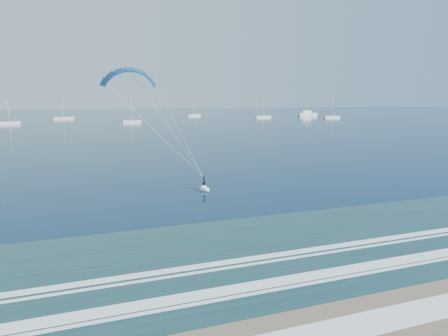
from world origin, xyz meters
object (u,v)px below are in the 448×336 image
object	(u,v)px
motor_yacht	(307,114)
sailboat_1	(9,123)
sailboat_4	(194,115)
sailboat_2	(64,118)
sailboat_5	(263,117)
sailboat_3	(132,122)
kitesurfer_rig	(170,129)
sailboat_6	(332,117)

from	to	relation	value
motor_yacht	sailboat_1	xyz separation A→B (m)	(-175.85, -31.11, -0.78)
motor_yacht	sailboat_4	xyz separation A→B (m)	(-73.39, 21.78, -0.78)
sailboat_2	sailboat_5	xyz separation A→B (m)	(114.58, -24.51, -0.00)
sailboat_5	sailboat_3	bearing A→B (deg)	-162.81
sailboat_5	kitesurfer_rig	bearing A→B (deg)	-118.66
sailboat_4	sailboat_5	bearing A→B (deg)	-46.32
motor_yacht	sailboat_2	world-z (taller)	sailboat_2
sailboat_2	sailboat_6	size ratio (longest dim) A/B	0.97
sailboat_1	sailboat_3	distance (m)	54.50
motor_yacht	sailboat_3	world-z (taller)	sailboat_3
sailboat_1	sailboat_5	size ratio (longest dim) A/B	0.85
kitesurfer_rig	sailboat_4	world-z (taller)	kitesurfer_rig
sailboat_4	sailboat_6	size ratio (longest dim) A/B	0.79
sailboat_2	sailboat_5	size ratio (longest dim) A/B	1.02
kitesurfer_rig	sailboat_6	bearing A→B (deg)	50.03
sailboat_1	sailboat_5	distance (m)	137.51
sailboat_6	sailboat_4	bearing A→B (deg)	144.93
sailboat_4	sailboat_6	bearing A→B (deg)	-35.07
sailboat_5	sailboat_6	xyz separation A→B (m)	(38.73, -15.47, 0.00)
sailboat_2	sailboat_5	distance (m)	117.17
motor_yacht	sailboat_2	bearing A→B (deg)	176.01
sailboat_3	sailboat_6	xyz separation A→B (m)	(121.27, 10.07, 0.01)
kitesurfer_rig	sailboat_6	size ratio (longest dim) A/B	1.13
kitesurfer_rig	sailboat_5	xyz separation A→B (m)	(96.94, 177.33, -7.45)
sailboat_2	sailboat_4	distance (m)	81.37
kitesurfer_rig	motor_yacht	world-z (taller)	kitesurfer_rig
motor_yacht	sailboat_6	distance (m)	29.27
motor_yacht	sailboat_3	xyz separation A→B (m)	(-121.98, -39.32, -0.78)
sailboat_3	sailboat_4	xyz separation A→B (m)	(48.58, 61.09, -0.01)
sailboat_6	sailboat_2	bearing A→B (deg)	165.38
kitesurfer_rig	sailboat_3	bearing A→B (deg)	84.58
motor_yacht	sailboat_6	xyz separation A→B (m)	(-0.70, -29.25, -0.77)
kitesurfer_rig	sailboat_3	size ratio (longest dim) A/B	1.36
motor_yacht	sailboat_6	bearing A→B (deg)	-91.38
sailboat_1	sailboat_5	xyz separation A→B (m)	(136.41, 17.33, 0.01)
kitesurfer_rig	sailboat_2	xyz separation A→B (m)	(-17.64, 201.84, -7.45)
sailboat_3	sailboat_4	world-z (taller)	sailboat_3
sailboat_2	sailboat_4	bearing A→B (deg)	7.80
motor_yacht	sailboat_1	bearing A→B (deg)	-169.97
kitesurfer_rig	motor_yacht	xyz separation A→B (m)	(136.37, 191.10, -6.68)
sailboat_1	sailboat_3	bearing A→B (deg)	-8.66
kitesurfer_rig	motor_yacht	size ratio (longest dim) A/B	1.18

